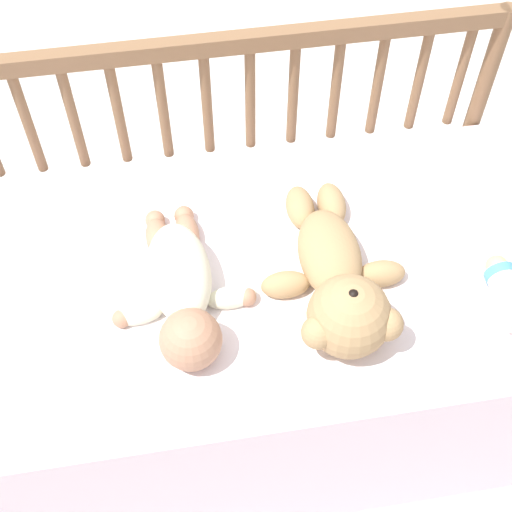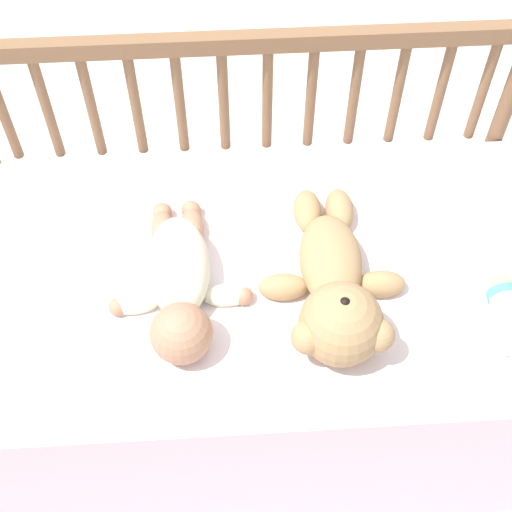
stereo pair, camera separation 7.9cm
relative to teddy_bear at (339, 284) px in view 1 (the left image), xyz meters
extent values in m
plane|color=silver|center=(-0.14, 0.09, -0.61)|extent=(12.00, 12.00, 0.00)
cube|color=silver|center=(-0.14, 0.09, -0.33)|extent=(1.17, 0.65, 0.55)
cylinder|color=brown|center=(0.43, 0.44, -0.19)|extent=(0.04, 0.04, 0.84)
cube|color=brown|center=(-0.14, 0.44, 0.22)|extent=(1.13, 0.03, 0.04)
cylinder|color=brown|center=(-0.55, 0.44, 0.07)|extent=(0.02, 0.02, 0.26)
cylinder|color=brown|center=(-0.46, 0.44, 0.07)|extent=(0.02, 0.02, 0.26)
cylinder|color=brown|center=(-0.37, 0.44, 0.07)|extent=(0.02, 0.02, 0.26)
cylinder|color=brown|center=(-0.28, 0.44, 0.07)|extent=(0.02, 0.02, 0.26)
cylinder|color=brown|center=(-0.18, 0.44, 0.07)|extent=(0.02, 0.02, 0.26)
cylinder|color=brown|center=(-0.09, 0.44, 0.07)|extent=(0.02, 0.02, 0.26)
cylinder|color=brown|center=(0.00, 0.44, 0.07)|extent=(0.02, 0.02, 0.26)
cylinder|color=brown|center=(0.09, 0.44, 0.07)|extent=(0.02, 0.02, 0.26)
cylinder|color=brown|center=(0.18, 0.44, 0.07)|extent=(0.02, 0.02, 0.26)
cylinder|color=brown|center=(0.27, 0.44, 0.07)|extent=(0.02, 0.02, 0.26)
cylinder|color=brown|center=(0.36, 0.44, 0.07)|extent=(0.02, 0.02, 0.26)
cube|color=white|center=(-0.13, 0.08, -0.06)|extent=(0.79, 0.53, 0.01)
ellipsoid|color=tan|center=(0.00, 0.08, -0.02)|extent=(0.12, 0.21, 0.09)
sphere|color=tan|center=(0.00, -0.08, 0.01)|extent=(0.15, 0.15, 0.15)
sphere|color=tan|center=(0.00, -0.08, 0.06)|extent=(0.06, 0.06, 0.06)
sphere|color=black|center=(0.00, -0.08, 0.08)|extent=(0.02, 0.02, 0.02)
sphere|color=tan|center=(0.06, -0.11, 0.02)|extent=(0.06, 0.06, 0.06)
sphere|color=tan|center=(-0.06, -0.10, 0.02)|extent=(0.06, 0.06, 0.06)
ellipsoid|color=tan|center=(0.09, 0.03, -0.03)|extent=(0.09, 0.05, 0.05)
ellipsoid|color=tan|center=(-0.09, 0.04, -0.03)|extent=(0.09, 0.05, 0.05)
ellipsoid|color=tan|center=(0.04, 0.21, -0.03)|extent=(0.06, 0.11, 0.06)
ellipsoid|color=tan|center=(-0.03, 0.21, -0.03)|extent=(0.06, 0.11, 0.06)
ellipsoid|color=#EAEACC|center=(-0.28, 0.08, -0.01)|extent=(0.13, 0.23, 0.10)
sphere|color=tan|center=(-0.28, -0.07, 0.00)|extent=(0.11, 0.11, 0.11)
ellipsoid|color=#EAEACC|center=(-0.19, 0.03, -0.04)|extent=(0.10, 0.05, 0.04)
ellipsoid|color=#EAEACC|center=(-0.37, 0.02, -0.04)|extent=(0.10, 0.05, 0.04)
sphere|color=tan|center=(-0.17, 0.02, -0.04)|extent=(0.04, 0.04, 0.04)
sphere|color=tan|center=(-0.40, 0.01, -0.04)|extent=(0.04, 0.04, 0.04)
ellipsoid|color=tan|center=(-0.26, 0.19, -0.04)|extent=(0.05, 0.10, 0.05)
ellipsoid|color=tan|center=(-0.32, 0.19, -0.04)|extent=(0.05, 0.10, 0.05)
sphere|color=tan|center=(-0.26, 0.24, -0.04)|extent=(0.04, 0.04, 0.04)
sphere|color=tan|center=(-0.32, 0.24, -0.04)|extent=(0.04, 0.04, 0.04)
cylinder|color=#F4E5CC|center=(0.31, -0.07, -0.03)|extent=(0.06, 0.11, 0.06)
cylinder|color=#4C99D8|center=(0.31, -0.01, -0.03)|extent=(0.06, 0.02, 0.06)
sphere|color=#EAC67F|center=(0.31, 0.01, -0.03)|extent=(0.04, 0.04, 0.04)
camera|label=1|loc=(-0.27, -0.69, 1.07)|focal=50.00mm
camera|label=2|loc=(-0.19, -0.70, 1.07)|focal=50.00mm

